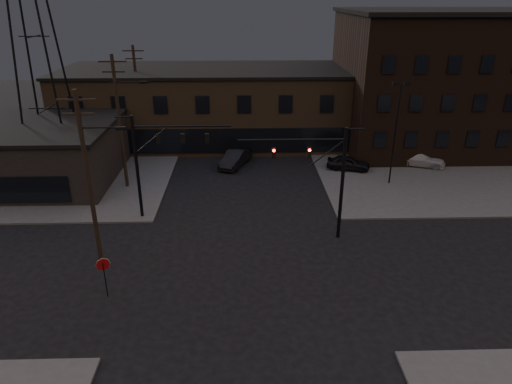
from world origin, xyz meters
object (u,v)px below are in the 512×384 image
stop_sign (104,269)px  parked_car_lot_a (348,163)px  traffic_signal_near (326,172)px  car_crossing (235,158)px  parked_car_lot_b (420,159)px  traffic_signal_far (153,156)px

stop_sign → parked_car_lot_a: (18.00, 19.49, -1.00)m
traffic_signal_near → parked_car_lot_a: traffic_signal_near is taller
traffic_signal_near → car_crossing: bearing=113.1°
parked_car_lot_a → stop_sign: bearing=152.5°
traffic_signal_near → parked_car_lot_b: traffic_signal_near is taller
car_crossing → parked_car_lot_b: bearing=19.7°
traffic_signal_far → car_crossing: size_ratio=1.62×
car_crossing → traffic_signal_far: bearing=-94.7°
stop_sign → car_crossing: stop_sign is taller
traffic_signal_far → parked_car_lot_a: traffic_signal_far is taller
parked_car_lot_a → car_crossing: (-10.95, 1.78, -0.03)m
traffic_signal_near → car_crossing: traffic_signal_near is taller
traffic_signal_far → parked_car_lot_b: size_ratio=1.68×
parked_car_lot_b → car_crossing: car_crossing is taller
traffic_signal_far → car_crossing: (5.77, 11.28, -4.20)m
parked_car_lot_a → car_crossing: 11.10m
traffic_signal_near → stop_sign: 15.17m
traffic_signal_near → stop_sign: size_ratio=3.23×
parked_car_lot_a → traffic_signal_far: bearing=134.8°
traffic_signal_far → stop_sign: (-1.28, -9.99, -3.17)m
traffic_signal_far → parked_car_lot_a: size_ratio=1.96×
traffic_signal_far → parked_car_lot_b: 26.57m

